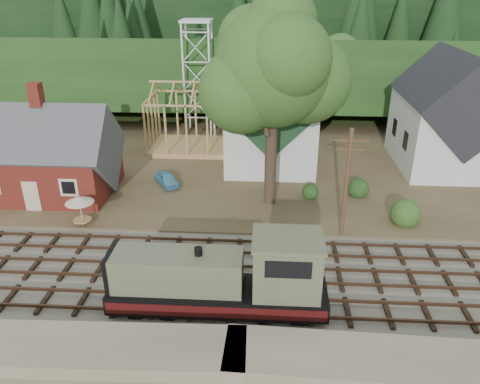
# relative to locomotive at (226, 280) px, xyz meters

# --- Properties ---
(ground) EXTENTS (140.00, 140.00, 0.00)m
(ground) POSITION_rel_locomotive_xyz_m (0.30, 3.00, -2.05)
(ground) COLOR #384C1E
(ground) RESTS_ON ground
(railroad_bed) EXTENTS (64.00, 11.00, 0.16)m
(railroad_bed) POSITION_rel_locomotive_xyz_m (0.30, 3.00, -1.97)
(railroad_bed) COLOR #726B5B
(railroad_bed) RESTS_ON ground
(village_flat) EXTENTS (64.00, 26.00, 0.30)m
(village_flat) POSITION_rel_locomotive_xyz_m (0.30, 21.00, -1.90)
(village_flat) COLOR brown
(village_flat) RESTS_ON ground
(hillside) EXTENTS (70.00, 28.96, 12.74)m
(hillside) POSITION_rel_locomotive_xyz_m (0.30, 45.00, -2.05)
(hillside) COLOR #1E3F19
(hillside) RESTS_ON ground
(ridge) EXTENTS (80.00, 20.00, 12.00)m
(ridge) POSITION_rel_locomotive_xyz_m (0.30, 61.00, -2.05)
(ridge) COLOR black
(ridge) RESTS_ON ground
(depot) EXTENTS (10.80, 7.41, 9.00)m
(depot) POSITION_rel_locomotive_xyz_m (-15.70, 14.00, 1.16)
(depot) COLOR #5D1E15
(depot) RESTS_ON village_flat
(church) EXTENTS (8.40, 15.17, 13.00)m
(church) POSITION_rel_locomotive_xyz_m (2.30, 22.68, 3.13)
(church) COLOR silver
(church) RESTS_ON village_flat
(farmhouse) EXTENTS (8.40, 10.80, 10.60)m
(farmhouse) POSITION_rel_locomotive_xyz_m (18.30, 22.00, 2.81)
(farmhouse) COLOR silver
(farmhouse) RESTS_ON village_flat
(timber_frame) EXTENTS (8.20, 6.20, 6.99)m
(timber_frame) POSITION_rel_locomotive_xyz_m (-5.70, 25.00, 1.22)
(timber_frame) COLOR tan
(timber_frame) RESTS_ON village_flat
(lattice_tower) EXTENTS (3.20, 3.20, 12.12)m
(lattice_tower) POSITION_rel_locomotive_xyz_m (-5.70, 31.00, 7.98)
(lattice_tower) COLOR silver
(lattice_tower) RESTS_ON village_flat
(big_tree) EXTENTS (10.90, 8.40, 14.70)m
(big_tree) POSITION_rel_locomotive_xyz_m (2.47, 13.08, 8.17)
(big_tree) COLOR #38281E
(big_tree) RESTS_ON village_flat
(telegraph_pole_near) EXTENTS (2.20, 0.28, 8.00)m
(telegraph_pole_near) POSITION_rel_locomotive_xyz_m (7.30, 8.20, 2.20)
(telegraph_pole_near) COLOR #4C331E
(telegraph_pole_near) RESTS_ON ground
(locomotive) EXTENTS (11.46, 2.86, 4.60)m
(locomotive) POSITION_rel_locomotive_xyz_m (0.00, 0.00, 0.00)
(locomotive) COLOR black
(locomotive) RESTS_ON railroad_bed
(car_blue) EXTENTS (2.86, 3.42, 1.10)m
(car_blue) POSITION_rel_locomotive_xyz_m (-6.50, 15.84, -1.20)
(car_blue) COLOR #62AFD2
(car_blue) RESTS_ON village_flat
(car_green) EXTENTS (4.17, 2.52, 1.30)m
(car_green) POSITION_rel_locomotive_xyz_m (-17.44, 16.05, -1.10)
(car_green) COLOR #80B17A
(car_green) RESTS_ON village_flat
(patio_set) EXTENTS (2.01, 2.01, 2.24)m
(patio_set) POSITION_rel_locomotive_xyz_m (-11.14, 8.50, 0.16)
(patio_set) COLOR silver
(patio_set) RESTS_ON village_flat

